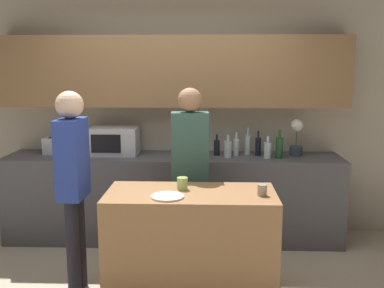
# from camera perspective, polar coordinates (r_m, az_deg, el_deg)

# --- Properties ---
(back_wall) EXTENTS (6.40, 0.40, 2.70)m
(back_wall) POSITION_cam_1_polar(r_m,az_deg,el_deg) (5.01, -2.26, 5.92)
(back_wall) COLOR #B2A893
(back_wall) RESTS_ON ground_plane
(back_counter) EXTENTS (3.60, 0.62, 0.93)m
(back_counter) POSITION_cam_1_polar(r_m,az_deg,el_deg) (4.94, -2.41, -6.81)
(back_counter) COLOR #4C4C51
(back_counter) RESTS_ON ground_plane
(kitchen_island) EXTENTS (1.37, 0.64, 0.89)m
(kitchen_island) POSITION_cam_1_polar(r_m,az_deg,el_deg) (3.78, -0.14, -12.59)
(kitchen_island) COLOR #996B42
(kitchen_island) RESTS_ON ground_plane
(microwave) EXTENTS (0.52, 0.39, 0.30)m
(microwave) POSITION_cam_1_polar(r_m,az_deg,el_deg) (4.96, -9.84, 0.42)
(microwave) COLOR #B7BABC
(microwave) RESTS_ON back_counter
(toaster) EXTENTS (0.26, 0.16, 0.18)m
(toaster) POSITION_cam_1_polar(r_m,az_deg,el_deg) (5.15, -16.88, -0.20)
(toaster) COLOR silver
(toaster) RESTS_ON back_counter
(potted_plant) EXTENTS (0.14, 0.14, 0.40)m
(potted_plant) POSITION_cam_1_polar(r_m,az_deg,el_deg) (4.94, 13.12, 0.83)
(potted_plant) COLOR #333D4C
(potted_plant) RESTS_ON back_counter
(bottle_0) EXTENTS (0.06, 0.06, 0.23)m
(bottle_0) POSITION_cam_1_polar(r_m,az_deg,el_deg) (4.84, 3.17, -0.43)
(bottle_0) COLOR black
(bottle_0) RESTS_ON back_counter
(bottle_1) EXTENTS (0.08, 0.08, 0.24)m
(bottle_1) POSITION_cam_1_polar(r_m,az_deg,el_deg) (4.75, 4.57, -0.61)
(bottle_1) COLOR silver
(bottle_1) RESTS_ON back_counter
(bottle_2) EXTENTS (0.06, 0.06, 0.26)m
(bottle_2) POSITION_cam_1_polar(r_m,az_deg,el_deg) (4.83, 5.61, -0.36)
(bottle_2) COLOR silver
(bottle_2) RESTS_ON back_counter
(bottle_3) EXTENTS (0.07, 0.07, 0.29)m
(bottle_3) POSITION_cam_1_polar(r_m,az_deg,el_deg) (4.92, 7.09, -0.04)
(bottle_3) COLOR silver
(bottle_3) RESTS_ON back_counter
(bottle_4) EXTENTS (0.06, 0.06, 0.27)m
(bottle_4) POSITION_cam_1_polar(r_m,az_deg,el_deg) (4.88, 8.39, -0.27)
(bottle_4) COLOR black
(bottle_4) RESTS_ON back_counter
(bottle_5) EXTENTS (0.08, 0.08, 0.23)m
(bottle_5) POSITION_cam_1_polar(r_m,az_deg,el_deg) (4.76, 9.58, -0.73)
(bottle_5) COLOR silver
(bottle_5) RESTS_ON back_counter
(bottle_6) EXTENTS (0.07, 0.07, 0.30)m
(bottle_6) POSITION_cam_1_polar(r_m,az_deg,el_deg) (4.76, 11.02, -0.45)
(bottle_6) COLOR #194723
(bottle_6) RESTS_ON back_counter
(plate_on_island) EXTENTS (0.26, 0.26, 0.01)m
(plate_on_island) POSITION_cam_1_polar(r_m,az_deg,el_deg) (3.50, -3.15, -6.67)
(plate_on_island) COLOR white
(plate_on_island) RESTS_ON kitchen_island
(cup_0) EXTENTS (0.08, 0.08, 0.09)m
(cup_0) POSITION_cam_1_polar(r_m,az_deg,el_deg) (3.58, 8.91, -5.79)
(cup_0) COLOR #A09584
(cup_0) RESTS_ON kitchen_island
(cup_1) EXTENTS (0.09, 0.09, 0.10)m
(cup_1) POSITION_cam_1_polar(r_m,az_deg,el_deg) (3.70, -1.23, -5.03)
(cup_1) COLOR #A1BE5C
(cup_1) RESTS_ON kitchen_island
(person_left) EXTENTS (0.35, 0.22, 1.69)m
(person_left) POSITION_cam_1_polar(r_m,az_deg,el_deg) (4.17, -0.26, -2.24)
(person_left) COLOR black
(person_left) RESTS_ON ground_plane
(person_center) EXTENTS (0.22, 0.35, 1.70)m
(person_center) POSITION_cam_1_polar(r_m,az_deg,el_deg) (3.79, -14.89, -3.80)
(person_center) COLOR black
(person_center) RESTS_ON ground_plane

